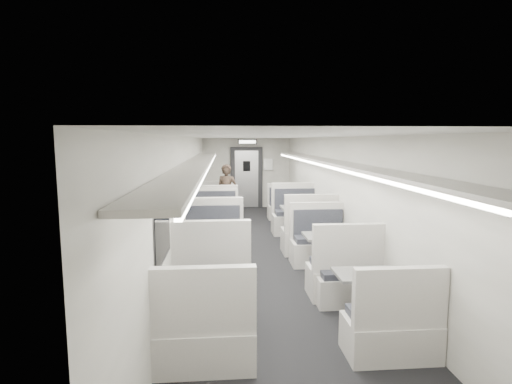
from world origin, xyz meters
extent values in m
cube|color=black|center=(0.00, 0.00, -0.06)|extent=(3.00, 12.00, 0.12)
cube|color=silver|center=(0.00, 0.00, 2.46)|extent=(3.00, 12.00, 0.12)
cube|color=silver|center=(0.00, 6.06, 1.20)|extent=(3.00, 0.12, 2.40)
cube|color=silver|center=(0.00, -6.06, 1.20)|extent=(3.00, 0.12, 2.40)
cube|color=silver|center=(-1.56, 0.00, 1.20)|extent=(0.12, 12.00, 2.40)
cube|color=silver|center=(1.56, 0.00, 1.20)|extent=(0.12, 12.00, 2.40)
cube|color=beige|center=(-1.00, 2.30, 0.22)|extent=(1.04, 0.58, 0.44)
cube|color=black|center=(-1.00, 2.33, 0.49)|extent=(0.93, 0.46, 0.10)
cube|color=beige|center=(-1.00, 2.09, 0.79)|extent=(1.04, 0.12, 0.69)
cube|color=beige|center=(-1.00, 3.84, 0.22)|extent=(1.04, 0.58, 0.44)
cube|color=black|center=(-1.00, 3.81, 0.49)|extent=(0.93, 0.46, 0.10)
cube|color=beige|center=(-1.00, 4.05, 0.79)|extent=(1.04, 0.12, 0.69)
cylinder|color=silver|center=(-1.00, 3.07, 0.34)|extent=(0.10, 0.10, 0.68)
cylinder|color=silver|center=(-1.00, 3.07, 0.01)|extent=(0.35, 0.35, 0.03)
cube|color=slate|center=(-1.00, 3.07, 0.72)|extent=(0.87, 0.59, 0.04)
cube|color=beige|center=(-1.00, 0.25, 0.24)|extent=(1.13, 0.63, 0.48)
cube|color=black|center=(-1.00, 0.28, 0.53)|extent=(1.00, 0.50, 0.11)
cube|color=beige|center=(-1.00, 0.02, 0.85)|extent=(1.13, 0.13, 0.74)
cube|color=beige|center=(-1.00, 1.91, 0.24)|extent=(1.13, 0.63, 0.48)
cube|color=black|center=(-1.00, 1.87, 0.53)|extent=(1.00, 0.50, 0.11)
cube|color=beige|center=(-1.00, 2.13, 0.85)|extent=(1.13, 0.13, 0.74)
cylinder|color=silver|center=(-1.00, 1.08, 0.37)|extent=(0.11, 0.11, 0.73)
cylinder|color=silver|center=(-1.00, 1.08, 0.02)|extent=(0.38, 0.38, 0.03)
cube|color=slate|center=(-1.00, 1.08, 0.78)|extent=(0.93, 0.64, 0.04)
cube|color=beige|center=(-1.00, -2.18, 0.25)|extent=(1.15, 0.64, 0.49)
cube|color=black|center=(-1.00, -2.15, 0.54)|extent=(1.02, 0.51, 0.11)
cube|color=beige|center=(-1.00, -2.42, 0.87)|extent=(1.15, 0.13, 0.76)
cube|color=beige|center=(-1.00, -0.48, 0.25)|extent=(1.15, 0.64, 0.49)
cube|color=black|center=(-1.00, -0.52, 0.54)|extent=(1.02, 0.51, 0.11)
cube|color=beige|center=(-1.00, -0.25, 0.87)|extent=(1.15, 0.13, 0.76)
cylinder|color=silver|center=(-1.00, -1.33, 0.38)|extent=(0.11, 0.11, 0.75)
cylinder|color=silver|center=(-1.00, -1.33, 0.02)|extent=(0.39, 0.39, 0.03)
cube|color=slate|center=(-1.00, -1.33, 0.80)|extent=(0.96, 0.65, 0.04)
cube|color=beige|center=(-1.00, -3.82, 0.22)|extent=(1.04, 0.58, 0.44)
cube|color=black|center=(-1.00, -3.79, 0.49)|extent=(0.92, 0.46, 0.10)
cube|color=beige|center=(-1.00, -4.03, 0.79)|extent=(1.04, 0.12, 0.69)
cube|color=beige|center=(-1.00, -2.29, 0.22)|extent=(1.04, 0.58, 0.44)
cube|color=black|center=(-1.00, -2.32, 0.49)|extent=(0.92, 0.46, 0.10)
cube|color=beige|center=(-1.00, -2.08, 0.79)|extent=(1.04, 0.12, 0.69)
cylinder|color=silver|center=(-1.00, -3.06, 0.34)|extent=(0.10, 0.10, 0.68)
cylinder|color=silver|center=(-1.00, -3.06, 0.01)|extent=(0.35, 0.35, 0.03)
cube|color=slate|center=(-1.00, -3.06, 0.72)|extent=(0.86, 0.59, 0.04)
cube|color=beige|center=(1.00, 2.45, 0.20)|extent=(0.96, 0.53, 0.41)
cube|color=black|center=(1.00, 2.47, 0.45)|extent=(0.85, 0.43, 0.09)
cube|color=beige|center=(1.00, 2.25, 0.72)|extent=(0.96, 0.11, 0.63)
cube|color=beige|center=(1.00, 3.86, 0.20)|extent=(0.96, 0.53, 0.41)
cube|color=black|center=(1.00, 3.83, 0.45)|extent=(0.85, 0.43, 0.09)
cube|color=beige|center=(1.00, 4.06, 0.72)|extent=(0.96, 0.11, 0.63)
cylinder|color=silver|center=(1.00, 3.15, 0.31)|extent=(0.09, 0.09, 0.62)
cylinder|color=silver|center=(1.00, 3.15, 0.01)|extent=(0.33, 0.33, 0.03)
cube|color=slate|center=(1.00, 3.15, 0.66)|extent=(0.80, 0.54, 0.04)
cube|color=beige|center=(1.00, 0.24, 0.25)|extent=(1.16, 0.65, 0.49)
cube|color=black|center=(1.00, 0.27, 0.55)|extent=(1.03, 0.52, 0.11)
cube|color=beige|center=(1.00, 0.01, 0.88)|extent=(1.16, 0.13, 0.77)
cube|color=beige|center=(1.00, 1.95, 0.25)|extent=(1.16, 0.65, 0.49)
cube|color=black|center=(1.00, 1.92, 0.55)|extent=(1.03, 0.52, 0.11)
cube|color=beige|center=(1.00, 2.19, 0.88)|extent=(1.16, 0.13, 0.77)
cylinder|color=silver|center=(1.00, 1.10, 0.38)|extent=(0.11, 0.11, 0.76)
cylinder|color=silver|center=(1.00, 1.10, 0.02)|extent=(0.39, 0.39, 0.03)
cube|color=slate|center=(1.00, 1.10, 0.80)|extent=(0.96, 0.66, 0.04)
cube|color=beige|center=(1.00, -2.11, 0.23)|extent=(1.06, 0.59, 0.45)
cube|color=black|center=(1.00, -2.08, 0.50)|extent=(0.94, 0.47, 0.10)
cube|color=beige|center=(1.00, -2.33, 0.80)|extent=(1.06, 0.12, 0.70)
cube|color=beige|center=(1.00, -0.55, 0.23)|extent=(1.06, 0.59, 0.45)
cube|color=black|center=(1.00, -0.58, 0.50)|extent=(0.94, 0.47, 0.10)
cube|color=beige|center=(1.00, -0.33, 0.80)|extent=(1.06, 0.12, 0.70)
cylinder|color=silver|center=(1.00, -1.33, 0.35)|extent=(0.10, 0.10, 0.69)
cylinder|color=silver|center=(1.00, -1.33, 0.02)|extent=(0.36, 0.36, 0.03)
cube|color=slate|center=(1.00, -1.33, 0.73)|extent=(0.88, 0.60, 0.04)
cube|color=beige|center=(1.00, -3.80, 0.21)|extent=(0.97, 0.54, 0.41)
cube|color=black|center=(1.00, -3.77, 0.46)|extent=(0.86, 0.43, 0.09)
cube|color=beige|center=(1.00, -4.00, 0.74)|extent=(0.97, 0.11, 0.64)
cube|color=beige|center=(1.00, -2.37, 0.21)|extent=(0.97, 0.54, 0.41)
cube|color=black|center=(1.00, -2.39, 0.46)|extent=(0.86, 0.43, 0.09)
cube|color=beige|center=(1.00, -2.17, 0.74)|extent=(0.97, 0.11, 0.64)
cylinder|color=silver|center=(1.00, -3.08, 0.32)|extent=(0.09, 0.09, 0.63)
cylinder|color=silver|center=(1.00, -3.08, 0.01)|extent=(0.33, 0.33, 0.03)
cube|color=slate|center=(1.00, -3.08, 0.67)|extent=(0.81, 0.55, 0.04)
imported|color=black|center=(-0.71, 3.41, 0.83)|extent=(0.71, 0.59, 1.67)
cube|color=black|center=(-1.49, 3.40, 1.35)|extent=(0.02, 1.18, 0.84)
cube|color=black|center=(-1.49, 1.20, 1.35)|extent=(0.02, 1.18, 0.84)
cube|color=black|center=(-1.49, -1.00, 1.35)|extent=(0.02, 1.18, 0.84)
cube|color=black|center=(-1.49, -3.20, 1.35)|extent=(0.02, 1.18, 0.84)
cube|color=beige|center=(-1.26, -0.30, 1.92)|extent=(0.46, 10.40, 0.05)
cube|color=white|center=(-1.06, -0.30, 1.87)|extent=(0.05, 10.20, 0.04)
cube|color=beige|center=(1.26, -0.30, 1.92)|extent=(0.46, 10.40, 0.05)
cube|color=white|center=(1.06, -0.30, 1.87)|extent=(0.05, 10.20, 0.04)
cube|color=black|center=(0.00, 5.94, 1.05)|extent=(1.10, 0.10, 2.10)
cube|color=silver|center=(0.00, 5.91, 1.00)|extent=(0.80, 0.05, 1.95)
cube|color=black|center=(0.00, 5.87, 1.45)|extent=(0.25, 0.02, 0.35)
cube|color=black|center=(0.00, 5.45, 2.28)|extent=(0.62, 0.10, 0.16)
cube|color=white|center=(0.00, 5.39, 2.28)|extent=(0.54, 0.02, 0.10)
cube|color=white|center=(0.75, 5.92, 1.50)|extent=(0.32, 0.02, 0.40)
camera|label=1|loc=(-0.78, -7.77, 2.34)|focal=28.00mm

